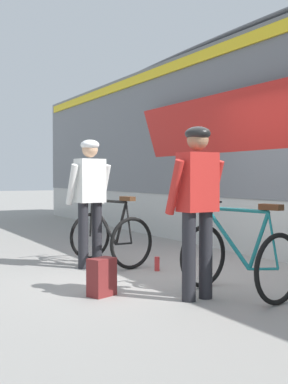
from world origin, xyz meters
name	(u,v)px	position (x,y,z in m)	size (l,w,h in m)	color
ground_plane	(188,275)	(0.00, 0.00, 0.00)	(80.00, 80.00, 0.00)	gray
cyclist_near_in_white	(90,191)	(-0.88, 1.11, 1.05)	(0.64, 0.37, 1.76)	#232328
cyclist_far_in_red	(197,196)	(-0.62, -1.11, 1.05)	(0.63, 0.34, 1.76)	#232328
bicycle_near_black	(110,236)	(-0.53, 1.23, 0.40)	(0.90, 1.18, 0.99)	black
bicycle_far_teal	(238,258)	(-0.14, -1.17, 0.40)	(0.89, 1.18, 0.99)	black
backpack_on_platform	(102,277)	(-1.41, -0.50, 0.20)	(0.28, 0.18, 0.40)	maroon
water_bottle_near_the_bikes	(157,264)	(-0.19, 0.46, 0.09)	(0.07, 0.07, 0.19)	red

